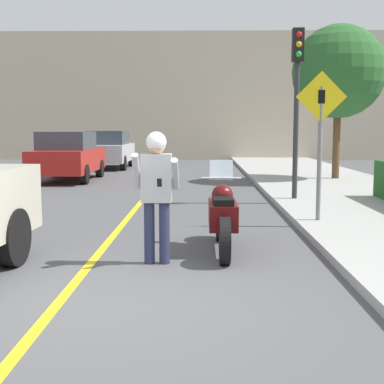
{
  "coord_description": "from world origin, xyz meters",
  "views": [
    {
      "loc": [
        0.87,
        -5.32,
        1.79
      ],
      "look_at": [
        0.74,
        2.57,
        0.85
      ],
      "focal_mm": 50.0,
      "sensor_mm": 36.0,
      "label": 1
    }
  ],
  "objects": [
    {
      "name": "building_backdrop",
      "position": [
        0.0,
        26.0,
        3.61
      ],
      "size": [
        28.0,
        1.2,
        7.23
      ],
      "color": "beige",
      "rests_on": "ground"
    },
    {
      "name": "crossing_sign",
      "position": [
        3.01,
        4.35,
        1.74
      ],
      "size": [
        0.91,
        0.08,
        2.67
      ],
      "color": "slate",
      "rests_on": "sidewalk_curb"
    },
    {
      "name": "parked_car_red",
      "position": [
        -3.71,
        12.97,
        0.86
      ],
      "size": [
        1.88,
        4.2,
        1.68
      ],
      "color": "black",
      "rests_on": "ground"
    },
    {
      "name": "traffic_light",
      "position": [
        3.11,
        7.38,
        2.87
      ],
      "size": [
        0.26,
        0.3,
        3.96
      ],
      "color": "#2D2D30",
      "rests_on": "sidewalk_curb"
    },
    {
      "name": "motorcycle",
      "position": [
        1.19,
        2.38,
        0.51
      ],
      "size": [
        0.62,
        2.17,
        1.3
      ],
      "color": "black",
      "rests_on": "ground"
    },
    {
      "name": "ground_plane",
      "position": [
        0.0,
        0.0,
        0.0
      ],
      "size": [
        80.0,
        80.0,
        0.0
      ],
      "primitive_type": "plane",
      "color": "#4C4C4F"
    },
    {
      "name": "street_tree",
      "position": [
        5.38,
        12.63,
        3.63
      ],
      "size": [
        3.05,
        3.05,
        5.04
      ],
      "color": "brown",
      "rests_on": "sidewalk_curb"
    },
    {
      "name": "parked_car_silver",
      "position": [
        -3.28,
        18.63,
        0.86
      ],
      "size": [
        1.88,
        4.2,
        1.68
      ],
      "color": "black",
      "rests_on": "ground"
    },
    {
      "name": "road_center_line",
      "position": [
        -0.6,
        6.0,
        0.0
      ],
      "size": [
        0.12,
        36.0,
        0.01
      ],
      "color": "yellow",
      "rests_on": "ground"
    },
    {
      "name": "person_biker",
      "position": [
        0.29,
        1.63,
        1.08
      ],
      "size": [
        0.59,
        0.48,
        1.75
      ],
      "color": "#282D4C",
      "rests_on": "ground"
    }
  ]
}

